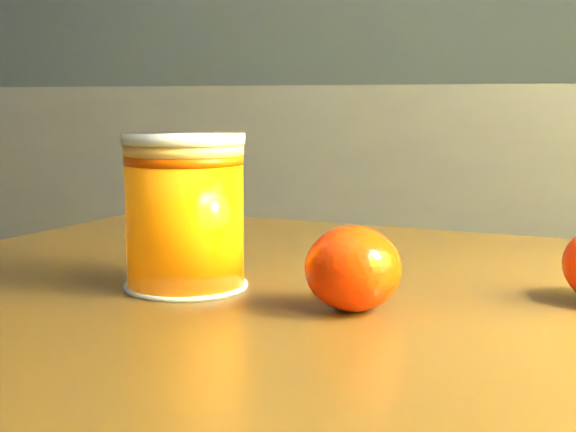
% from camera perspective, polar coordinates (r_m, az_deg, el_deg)
% --- Properties ---
extents(kitchen_counter, '(3.15, 0.60, 0.90)m').
position_cam_1_polar(kitchen_counter, '(2.09, -7.47, -3.43)').
color(kitchen_counter, '#54555A').
rests_on(kitchen_counter, ground).
extents(juice_glass, '(0.09, 0.09, 0.11)m').
position_cam_1_polar(juice_glass, '(0.59, -7.34, 0.25)').
color(juice_glass, orange).
rests_on(juice_glass, table).
extents(orange_front, '(0.09, 0.09, 0.06)m').
position_cam_1_polar(orange_front, '(0.53, 4.65, -3.75)').
color(orange_front, '#FF3305').
rests_on(orange_front, table).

